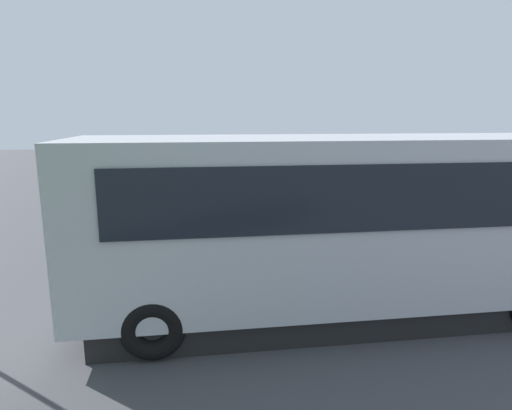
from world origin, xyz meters
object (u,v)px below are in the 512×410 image
at_px(spectator_right, 224,222).
at_px(parked_motorcycle_dark, 172,257).
at_px(traffic_cone, 262,213).
at_px(spectator_far_left, 376,219).
at_px(parked_motorcycle_silver, 438,245).
at_px(stunt_motorcycle, 192,196).
at_px(spectator_left, 317,218).
at_px(tour_bus, 335,228).
at_px(spectator_centre, 283,223).

relative_size(spectator_right, parked_motorcycle_dark, 0.87).
height_order(parked_motorcycle_dark, traffic_cone, parked_motorcycle_dark).
distance_m(spectator_far_left, parked_motorcycle_silver, 1.62).
height_order(parked_motorcycle_silver, stunt_motorcycle, stunt_motorcycle).
height_order(spectator_far_left, spectator_right, spectator_right).
xyz_separation_m(spectator_left, parked_motorcycle_silver, (-2.86, 0.86, -0.59)).
distance_m(tour_bus, spectator_left, 3.23).
xyz_separation_m(tour_bus, spectator_right, (1.77, -3.03, -0.58)).
xyz_separation_m(spectator_right, traffic_cone, (-1.63, -4.14, -0.76)).
xyz_separation_m(tour_bus, traffic_cone, (0.13, -7.17, -1.34)).
distance_m(tour_bus, parked_motorcycle_dark, 3.95).
distance_m(spectator_far_left, parked_motorcycle_dark, 5.17).
distance_m(tour_bus, traffic_cone, 7.29).
distance_m(tour_bus, parked_motorcycle_silver, 4.30).
relative_size(spectator_far_left, parked_motorcycle_silver, 0.85).
relative_size(spectator_right, parked_motorcycle_silver, 0.87).
height_order(parked_motorcycle_silver, parked_motorcycle_dark, same).
distance_m(spectator_centre, spectator_right, 1.43).
xyz_separation_m(tour_bus, stunt_motorcycle, (2.52, -7.15, -0.64)).
bearing_deg(parked_motorcycle_silver, stunt_motorcycle, -39.22).
relative_size(spectator_left, traffic_cone, 2.85).
xyz_separation_m(parked_motorcycle_silver, traffic_cone, (3.61, -4.91, -0.18)).
height_order(spectator_right, parked_motorcycle_silver, spectator_right).
height_order(spectator_far_left, parked_motorcycle_silver, spectator_far_left).
relative_size(tour_bus, spectator_centre, 5.11).
bearing_deg(spectator_left, traffic_cone, -79.54).
bearing_deg(spectator_right, stunt_motorcycle, -79.65).
bearing_deg(spectator_left, stunt_motorcycle, -52.14).
distance_m(parked_motorcycle_dark, traffic_cone, 5.67).
bearing_deg(spectator_centre, spectator_right, -11.92).
height_order(stunt_motorcycle, traffic_cone, stunt_motorcycle).
relative_size(spectator_far_left, spectator_centre, 0.98).
distance_m(parked_motorcycle_silver, traffic_cone, 6.09).
height_order(spectator_left, parked_motorcycle_silver, spectator_left).
bearing_deg(stunt_motorcycle, tour_bus, 109.41).
relative_size(spectator_right, stunt_motorcycle, 0.97).
relative_size(tour_bus, stunt_motorcycle, 4.91).
bearing_deg(spectator_right, spectator_left, -177.89).
bearing_deg(spectator_centre, tour_bus, 97.69).
xyz_separation_m(spectator_far_left, parked_motorcycle_dark, (5.10, 0.64, -0.56)).
xyz_separation_m(spectator_left, spectator_centre, (0.98, 0.38, -0.02)).
relative_size(spectator_centre, parked_motorcycle_silver, 0.86).
height_order(spectator_centre, stunt_motorcycle, spectator_centre).
xyz_separation_m(spectator_left, traffic_cone, (0.75, -4.05, -0.77)).
bearing_deg(spectator_centre, spectator_left, -158.74).
xyz_separation_m(parked_motorcycle_silver, parked_motorcycle_dark, (6.47, -0.02, 0.00)).
distance_m(parked_motorcycle_dark, stunt_motorcycle, 4.92).
height_order(spectator_left, traffic_cone, spectator_left).
xyz_separation_m(spectator_left, spectator_right, (2.38, 0.09, -0.01)).
bearing_deg(stunt_motorcycle, spectator_right, 100.35).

